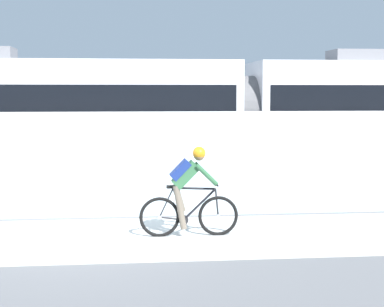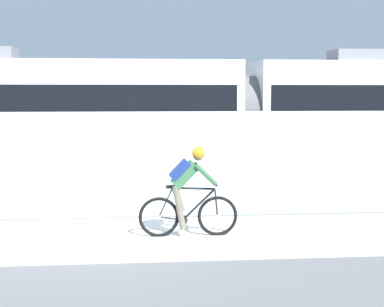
# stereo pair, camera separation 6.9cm
# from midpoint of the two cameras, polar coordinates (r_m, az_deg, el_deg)

# --- Properties ---
(ground_plane) EXTENTS (200.00, 200.00, 0.00)m
(ground_plane) POSITION_cam_midpoint_polar(r_m,az_deg,el_deg) (10.80, -9.29, -7.98)
(ground_plane) COLOR slate
(bike_path_deck) EXTENTS (32.00, 3.20, 0.01)m
(bike_path_deck) POSITION_cam_midpoint_polar(r_m,az_deg,el_deg) (10.80, -9.30, -7.95)
(bike_path_deck) COLOR beige
(bike_path_deck) RESTS_ON ground
(glass_parapet) EXTENTS (32.00, 0.05, 1.20)m
(glass_parapet) POSITION_cam_midpoint_polar(r_m,az_deg,el_deg) (12.49, -8.80, -3.29)
(glass_parapet) COLOR silver
(glass_parapet) RESTS_ON ground
(concrete_barrier_wall) EXTENTS (32.00, 0.36, 2.11)m
(concrete_barrier_wall) POSITION_cam_midpoint_polar(r_m,az_deg,el_deg) (14.22, -8.43, -0.33)
(concrete_barrier_wall) COLOR white
(concrete_barrier_wall) RESTS_ON ground
(tram_rail_near) EXTENTS (32.00, 0.08, 0.01)m
(tram_rail_near) POSITION_cam_midpoint_polar(r_m,az_deg,el_deg) (16.81, -7.97, -3.00)
(tram_rail_near) COLOR #595654
(tram_rail_near) RESTS_ON ground
(tram_rail_far) EXTENTS (32.00, 0.08, 0.01)m
(tram_rail_far) POSITION_cam_midpoint_polar(r_m,az_deg,el_deg) (18.23, -7.78, -2.32)
(tram_rail_far) COLOR #595654
(tram_rail_far) RESTS_ON ground
(tram) EXTENTS (22.56, 2.54, 3.81)m
(tram) POSITION_cam_midpoint_polar(r_m,az_deg,el_deg) (17.64, 5.16, 3.61)
(tram) COLOR silver
(tram) RESTS_ON ground
(cyclist_on_bike) EXTENTS (1.77, 0.58, 1.61)m
(cyclist_on_bike) POSITION_cam_midpoint_polar(r_m,az_deg,el_deg) (10.66, -0.22, -3.69)
(cyclist_on_bike) COLOR black
(cyclist_on_bike) RESTS_ON ground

